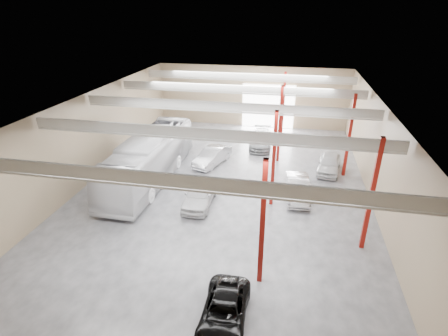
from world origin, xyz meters
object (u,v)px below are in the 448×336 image
(coach_bus, at_px, (150,159))
(car_row_b, at_px, (212,156))
(car_row_a, at_px, (200,194))
(car_row_c, at_px, (261,140))
(car_right_near, at_px, (298,188))
(car_right_far, at_px, (329,163))
(black_sedan, at_px, (224,312))

(coach_bus, height_order, car_row_b, coach_bus)
(car_row_a, xyz_separation_m, car_row_c, (3.19, 12.28, -0.04))
(car_row_b, xyz_separation_m, car_right_near, (7.65, -4.73, 0.01))
(coach_bus, distance_m, car_right_near, 11.98)
(car_right_near, bearing_deg, car_right_far, 58.50)
(black_sedan, xyz_separation_m, car_row_c, (-0.60, 22.28, 0.15))
(car_row_a, bearing_deg, coach_bus, 147.96)
(coach_bus, relative_size, car_row_a, 2.86)
(car_right_near, xyz_separation_m, car_right_far, (2.65, 5.20, 0.00))
(car_right_near, bearing_deg, car_row_b, 143.72)
(black_sedan, xyz_separation_m, car_row_a, (-3.79, 10.00, 0.19))
(car_row_b, distance_m, car_row_c, 6.50)
(coach_bus, distance_m, car_row_b, 5.99)
(car_row_b, bearing_deg, car_row_c, 72.00)
(black_sedan, distance_m, car_row_c, 22.28)
(black_sedan, height_order, car_row_b, car_row_b)
(car_row_c, bearing_deg, car_right_near, -71.38)
(car_row_b, bearing_deg, car_row_a, -65.45)
(black_sedan, height_order, car_row_a, car_row_a)
(car_right_far, bearing_deg, car_row_b, -168.45)
(car_row_a, relative_size, car_right_far, 1.05)
(car_right_near, relative_size, car_right_far, 1.03)
(car_right_far, bearing_deg, black_sedan, -99.34)
(car_row_a, relative_size, car_row_c, 0.90)
(car_row_a, bearing_deg, black_sedan, -69.99)
(car_row_a, xyz_separation_m, car_right_far, (9.59, 7.54, -0.04))
(car_row_a, bearing_deg, car_row_b, 94.95)
(black_sedan, relative_size, car_right_far, 0.98)
(car_row_b, bearing_deg, coach_bus, -117.53)
(car_row_b, height_order, car_row_c, car_row_c)
(car_row_a, distance_m, car_right_far, 12.20)
(car_row_c, height_order, car_right_near, car_right_near)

